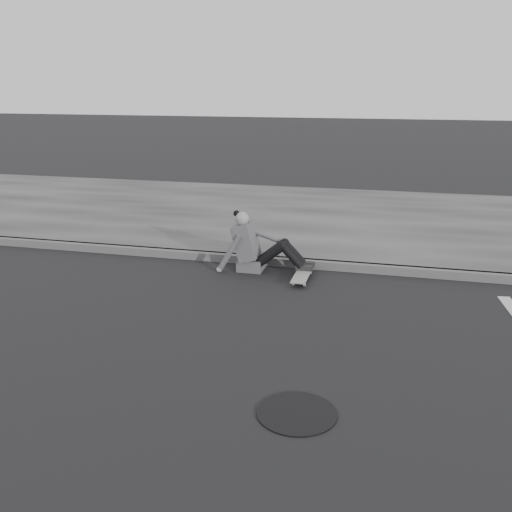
% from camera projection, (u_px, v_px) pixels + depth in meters
% --- Properties ---
extents(ground, '(80.00, 80.00, 0.00)m').
position_uv_depth(ground, '(172.00, 330.00, 6.32)').
color(ground, black).
rests_on(ground, ground).
extents(curb, '(24.00, 0.16, 0.12)m').
position_uv_depth(curb, '(236.00, 258.00, 8.69)').
color(curb, '#4E4E4E').
rests_on(curb, ground).
extents(sidewalk, '(24.00, 6.00, 0.12)m').
position_uv_depth(sidewalk, '(277.00, 215.00, 11.50)').
color(sidewalk, '#3C3C3C').
rests_on(sidewalk, ground).
extents(manhole, '(0.67, 0.67, 0.01)m').
position_uv_depth(manhole, '(297.00, 413.00, 4.72)').
color(manhole, black).
rests_on(manhole, ground).
extents(skateboard, '(0.20, 0.78, 0.09)m').
position_uv_depth(skateboard, '(302.00, 275.00, 7.91)').
color(skateboard, gray).
rests_on(skateboard, ground).
extents(seated_woman, '(1.38, 0.46, 0.88)m').
position_uv_depth(seated_woman, '(255.00, 247.00, 8.22)').
color(seated_woman, '#494A4C').
rests_on(seated_woman, ground).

